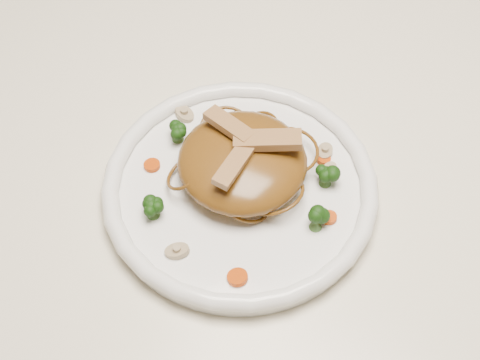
% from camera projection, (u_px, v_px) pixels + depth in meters
% --- Properties ---
extents(table, '(1.20, 0.80, 0.75)m').
position_uv_depth(table, '(301.00, 214.00, 0.90)').
color(table, beige).
rests_on(table, ground).
extents(plate, '(0.40, 0.40, 0.02)m').
position_uv_depth(plate, '(240.00, 191.00, 0.79)').
color(plate, white).
rests_on(plate, table).
extents(noodle_mound, '(0.19, 0.19, 0.05)m').
position_uv_depth(noodle_mound, '(242.00, 162.00, 0.77)').
color(noodle_mound, brown).
rests_on(noodle_mound, plate).
extents(chicken_a, '(0.08, 0.05, 0.01)m').
position_uv_depth(chicken_a, '(267.00, 140.00, 0.75)').
color(chicken_a, tan).
rests_on(chicken_a, noodle_mound).
extents(chicken_b, '(0.06, 0.04, 0.01)m').
position_uv_depth(chicken_b, '(229.00, 125.00, 0.76)').
color(chicken_b, tan).
rests_on(chicken_b, noodle_mound).
extents(chicken_c, '(0.02, 0.06, 0.01)m').
position_uv_depth(chicken_c, '(233.00, 166.00, 0.73)').
color(chicken_c, tan).
rests_on(chicken_c, noodle_mound).
extents(broccoli_0, '(0.03, 0.03, 0.03)m').
position_uv_depth(broccoli_0, '(326.00, 175.00, 0.77)').
color(broccoli_0, '#17370B').
rests_on(broccoli_0, plate).
extents(broccoli_1, '(0.04, 0.04, 0.03)m').
position_uv_depth(broccoli_1, '(177.00, 131.00, 0.81)').
color(broccoli_1, '#17370B').
rests_on(broccoli_1, plate).
extents(broccoli_2, '(0.03, 0.03, 0.03)m').
position_uv_depth(broccoli_2, '(152.00, 208.00, 0.75)').
color(broccoli_2, '#17370B').
rests_on(broccoli_2, plate).
extents(broccoli_3, '(0.03, 0.03, 0.03)m').
position_uv_depth(broccoli_3, '(317.00, 219.00, 0.74)').
color(broccoli_3, '#17370B').
rests_on(broccoli_3, plate).
extents(carrot_0, '(0.02, 0.02, 0.00)m').
position_uv_depth(carrot_0, '(323.00, 159.00, 0.80)').
color(carrot_0, '#C74407').
rests_on(carrot_0, plate).
extents(carrot_1, '(0.02, 0.02, 0.00)m').
position_uv_depth(carrot_1, '(152.00, 165.00, 0.80)').
color(carrot_1, '#C74407').
rests_on(carrot_1, plate).
extents(carrot_2, '(0.02, 0.02, 0.00)m').
position_uv_depth(carrot_2, '(329.00, 217.00, 0.75)').
color(carrot_2, '#C74407').
rests_on(carrot_2, plate).
extents(carrot_3, '(0.02, 0.02, 0.00)m').
position_uv_depth(carrot_3, '(234.00, 126.00, 0.83)').
color(carrot_3, '#C74407').
rests_on(carrot_3, plate).
extents(carrot_4, '(0.03, 0.03, 0.00)m').
position_uv_depth(carrot_4, '(237.00, 277.00, 0.71)').
color(carrot_4, '#C74407').
rests_on(carrot_4, plate).
extents(mushroom_0, '(0.04, 0.04, 0.01)m').
position_uv_depth(mushroom_0, '(177.00, 251.00, 0.73)').
color(mushroom_0, tan).
rests_on(mushroom_0, plate).
extents(mushroom_1, '(0.03, 0.03, 0.01)m').
position_uv_depth(mushroom_1, '(329.00, 170.00, 0.79)').
color(mushroom_1, tan).
rests_on(mushroom_1, plate).
extents(mushroom_2, '(0.04, 0.04, 0.01)m').
position_uv_depth(mushroom_2, '(184.00, 114.00, 0.84)').
color(mushroom_2, tan).
rests_on(mushroom_2, plate).
extents(mushroom_3, '(0.03, 0.03, 0.01)m').
position_uv_depth(mushroom_3, '(325.00, 152.00, 0.81)').
color(mushroom_3, tan).
rests_on(mushroom_3, plate).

